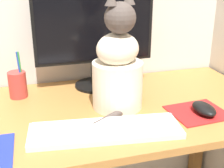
# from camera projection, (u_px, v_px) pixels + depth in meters

# --- Properties ---
(desk) EXTENTS (1.21, 0.61, 0.70)m
(desk) POSITION_uv_depth(u_px,v_px,m) (105.00, 134.00, 1.14)
(desk) COLOR #A87038
(desk) RESTS_ON ground_plane
(monitor) EXTENTS (0.47, 0.17, 0.41)m
(monitor) POSITION_uv_depth(u_px,v_px,m) (95.00, 31.00, 1.21)
(monitor) COLOR black
(monitor) RESTS_ON desk
(keyboard) EXTENTS (0.47, 0.19, 0.02)m
(keyboard) POSITION_uv_depth(u_px,v_px,m) (106.00, 130.00, 0.93)
(keyboard) COLOR silver
(keyboard) RESTS_ON desk
(mousepad_right) EXTENTS (0.20, 0.18, 0.00)m
(mousepad_right) POSITION_uv_depth(u_px,v_px,m) (198.00, 112.00, 1.06)
(mousepad_right) COLOR red
(mousepad_right) RESTS_ON desk
(computer_mouse_right) EXTENTS (0.06, 0.11, 0.03)m
(computer_mouse_right) POSITION_uv_depth(u_px,v_px,m) (204.00, 109.00, 1.05)
(computer_mouse_right) COLOR black
(computer_mouse_right) RESTS_ON mousepad_right
(cat) EXTENTS (0.23, 0.26, 0.40)m
(cat) POSITION_uv_depth(u_px,v_px,m) (118.00, 67.00, 1.05)
(cat) COLOR beige
(cat) RESTS_ON desk
(pen_cup) EXTENTS (0.07, 0.07, 0.18)m
(pen_cup) POSITION_uv_depth(u_px,v_px,m) (18.00, 84.00, 1.17)
(pen_cup) COLOR #B23833
(pen_cup) RESTS_ON desk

